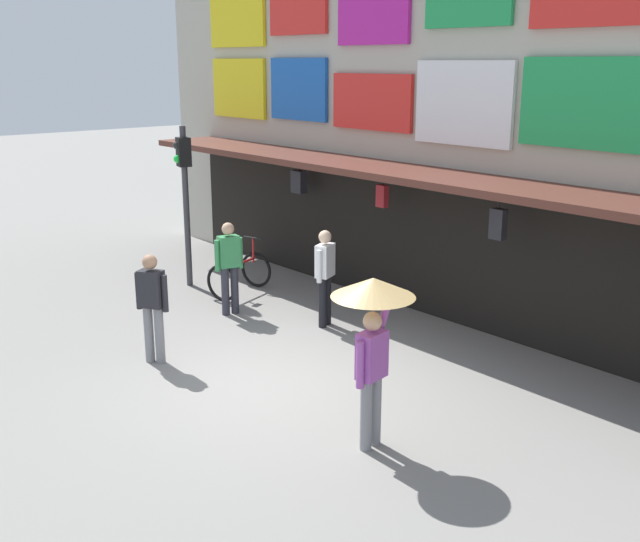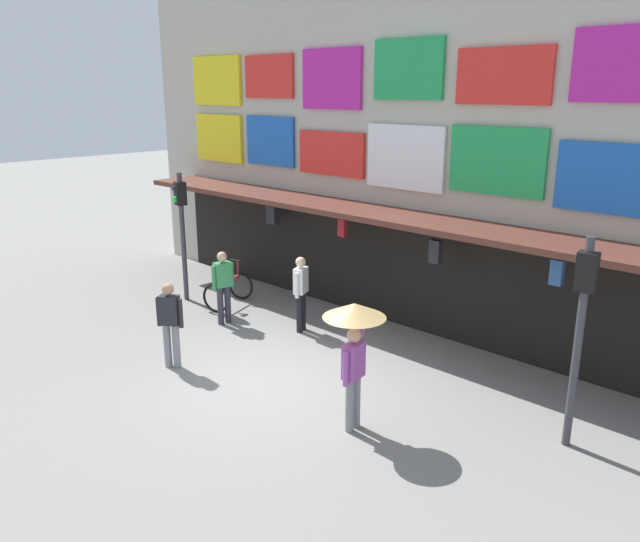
{
  "view_description": "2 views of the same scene",
  "coord_description": "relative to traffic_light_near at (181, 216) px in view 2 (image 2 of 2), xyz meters",
  "views": [
    {
      "loc": [
        7.89,
        -5.87,
        4.4
      ],
      "look_at": [
        -0.2,
        1.08,
        1.41
      ],
      "focal_mm": 42.12,
      "sensor_mm": 36.0,
      "label": 1
    },
    {
      "loc": [
        7.9,
        -6.91,
        5.13
      ],
      "look_at": [
        -0.26,
        1.64,
        1.69
      ],
      "focal_mm": 35.23,
      "sensor_mm": 36.0,
      "label": 2
    }
  ],
  "objects": [
    {
      "name": "pedestrian_in_green",
      "position": [
        3.19,
        -2.51,
        -1.19
      ],
      "size": [
        0.47,
        0.37,
        1.68
      ],
      "color": "gray",
      "rests_on": "ground"
    },
    {
      "name": "traffic_light_near",
      "position": [
        0.0,
        0.0,
        0.0
      ],
      "size": [
        0.33,
        0.35,
        3.2
      ],
      "color": "#38383D",
      "rests_on": "ground"
    },
    {
      "name": "ground_plane",
      "position": [
        4.95,
        -1.65,
        -2.14
      ],
      "size": [
        80.0,
        80.0,
        0.0
      ],
      "primitive_type": "plane",
      "color": "gray"
    },
    {
      "name": "pedestrian_in_purple",
      "position": [
        2.03,
        -0.37,
        -1.16
      ],
      "size": [
        0.41,
        0.52,
        1.68
      ],
      "color": "#2D2D38",
      "rests_on": "ground"
    },
    {
      "name": "shopfront",
      "position": [
        4.95,
        2.92,
        1.82
      ],
      "size": [
        18.0,
        2.6,
        8.0
      ],
      "color": "#B2AD9E",
      "rests_on": "ground"
    },
    {
      "name": "pedestrian_with_umbrella",
      "position": [
        7.16,
        -1.86,
        -0.5
      ],
      "size": [
        0.96,
        0.96,
        2.08
      ],
      "color": "gray",
      "rests_on": "ground"
    },
    {
      "name": "traffic_light_far",
      "position": [
        9.77,
        0.02,
        0.0
      ],
      "size": [
        0.32,
        0.35,
        3.2
      ],
      "color": "#38383D",
      "rests_on": "ground"
    },
    {
      "name": "bicycle_parked",
      "position": [
        1.16,
        0.45,
        -1.75
      ],
      "size": [
        1.05,
        1.33,
        1.05
      ],
      "color": "black",
      "rests_on": "ground"
    },
    {
      "name": "pedestrian_in_yellow",
      "position": [
        3.63,
        0.51,
        -1.19
      ],
      "size": [
        0.35,
        0.49,
        1.68
      ],
      "color": "black",
      "rests_on": "ground"
    }
  ]
}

